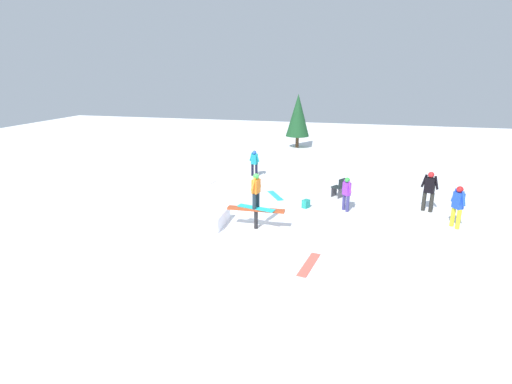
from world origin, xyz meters
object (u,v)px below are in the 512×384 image
bystander_purple (346,192)px  bystander_black (429,189)px  loose_snowboard_coral (309,264)px  backpack_on_snow (306,204)px  main_rider_on_rail (256,192)px  loose_snowboard_cyan (275,196)px  pine_tree_near (298,115)px  bystander_teal (254,162)px  bystander_blue (458,205)px  folding_chair (339,188)px  rail_feature (256,212)px  loose_snowboard_white (208,184)px

bystander_purple → bystander_black: bearing=-114.4°
bystander_purple → loose_snowboard_coral: 5.14m
backpack_on_snow → main_rider_on_rail: bearing=0.5°
bystander_black → loose_snowboard_cyan: (-6.26, 0.49, -0.90)m
main_rider_on_rail → loose_snowboard_cyan: (-0.09, 3.91, -1.35)m
bystander_purple → pine_tree_near: size_ratio=0.36×
main_rider_on_rail → bystander_teal: 7.32m
loose_snowboard_coral → bystander_blue: bearing=-39.2°
main_rider_on_rail → bystander_black: 7.07m
bystander_purple → folding_chair: 1.78m
main_rider_on_rail → bystander_blue: (6.88, 1.83, -0.50)m
rail_feature → bystander_black: bearing=27.4°
loose_snowboard_cyan → bystander_teal: bearing=-1.1°
main_rider_on_rail → bystander_black: (6.18, 3.42, -0.46)m
main_rider_on_rail → pine_tree_near: pine_tree_near is taller
rail_feature → pine_tree_near: bearing=91.6°
bystander_purple → backpack_on_snow: size_ratio=4.03×
loose_snowboard_coral → pine_tree_near: pine_tree_near is taller
main_rider_on_rail → bystander_purple: bearing=55.8°
bystander_black → loose_snowboard_white: bystander_black is taller
backpack_on_snow → pine_tree_near: (-2.30, 12.96, 2.13)m
bystander_blue → loose_snowboard_cyan: (-6.97, 2.09, -0.85)m
folding_chair → pine_tree_near: (-3.51, 11.21, 1.89)m
bystander_teal → bystander_black: bearing=176.5°
loose_snowboard_white → folding_chair: 6.36m
loose_snowboard_cyan → folding_chair: size_ratio=1.63×
bystander_teal → pine_tree_near: pine_tree_near is taller
bystander_blue → backpack_on_snow: size_ratio=4.52×
main_rider_on_rail → bystander_black: bearing=43.1°
loose_snowboard_cyan → backpack_on_snow: (1.53, -1.27, 0.16)m
rail_feature → backpack_on_snow: bearing=59.9°
bystander_teal → bystander_blue: 10.19m
main_rider_on_rail → folding_chair: main_rider_on_rail is taller
main_rider_on_rail → pine_tree_near: size_ratio=0.37×
bystander_teal → pine_tree_near: (1.00, 8.55, 1.53)m
main_rider_on_rail → loose_snowboard_coral: (2.17, -2.32, -1.35)m
bystander_teal → main_rider_on_rail: bearing=125.7°
bystander_blue → pine_tree_near: size_ratio=0.41×
loose_snowboard_coral → backpack_on_snow: 5.02m
loose_snowboard_coral → rail_feature: bearing=52.5°
rail_feature → bystander_black: size_ratio=1.27×
bystander_black → loose_snowboard_coral: bearing=-101.2°
loose_snowboard_cyan → main_rider_on_rail: bearing=150.8°
loose_snowboard_white → backpack_on_snow: bearing=-108.2°
bystander_purple → bystander_blue: (3.86, -0.87, 0.09)m
folding_chair → backpack_on_snow: folding_chair is taller
bystander_blue → loose_snowboard_white: (-10.56, 3.08, -0.85)m
bystander_purple → folding_chair: (-0.37, 1.70, -0.35)m
folding_chair → loose_snowboard_coral: bearing=28.2°
main_rider_on_rail → pine_tree_near: 15.66m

